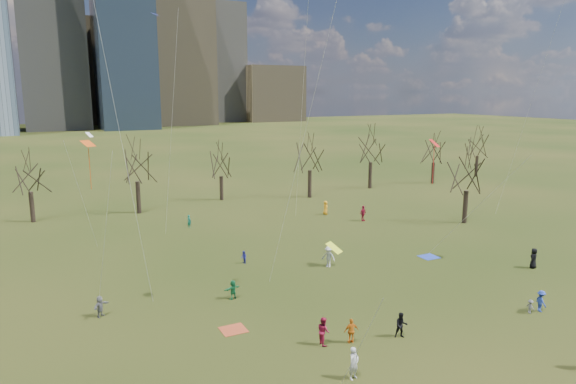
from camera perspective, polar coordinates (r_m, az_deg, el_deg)
name	(u,v)px	position (r m, az deg, el deg)	size (l,w,h in m)	color
ground	(372,332)	(34.24, 9.34, -15.12)	(500.00, 500.00, 0.00)	black
downtown_skyline	(65,32)	(237.09, -23.53, 16.00)	(212.50, 78.00, 118.00)	slate
bare_tree_row	(197,164)	(65.17, -10.05, 3.04)	(113.04, 29.80, 9.50)	black
blanket_navy	(429,257)	(49.59, 15.38, -6.96)	(1.60, 1.50, 0.03)	#243EA9
blanket_crimson	(233,330)	(34.28, -6.09, -14.97)	(1.60, 1.50, 0.03)	#AD4222
person_1	(354,363)	(28.86, 7.33, -18.35)	(0.65, 0.43, 1.79)	silver
person_2	(323,331)	(32.09, 3.96, -15.14)	(0.84, 0.66, 1.74)	#9F1639
person_3	(530,307)	(39.87, 25.33, -11.43)	(0.64, 0.37, 0.98)	slate
person_4	(351,331)	(32.45, 7.06, -15.06)	(0.91, 0.38, 1.56)	orange
person_5	(233,290)	(38.65, -6.14, -10.72)	(1.34, 0.43, 1.44)	#19733E
person_6	(534,258)	(49.53, 25.63, -6.64)	(0.87, 0.56, 1.77)	black
person_8	(244,257)	(46.06, -4.93, -7.25)	(0.57, 0.44, 1.17)	#24269E
person_9	(328,257)	(45.14, 4.52, -7.17)	(1.19, 0.68, 1.84)	silver
person_10	(363,213)	(61.29, 8.34, -2.35)	(1.08, 0.45, 1.84)	#AA1839
person_11	(100,306)	(37.83, -20.15, -11.84)	(1.37, 0.43, 1.47)	slate
person_12	(325,208)	(63.96, 4.18, -1.75)	(0.85, 0.55, 1.74)	orange
person_13	(189,221)	(58.84, -10.93, -3.20)	(0.53, 0.35, 1.46)	#1C7F67
person_14	(401,325)	(33.58, 12.47, -14.26)	(0.79, 0.61, 1.62)	black
person_15	(541,301)	(40.39, 26.30, -10.82)	(0.98, 0.57, 1.52)	#263FA5
kites_airborne	(297,115)	(39.61, 0.98, 8.54)	(62.43, 37.83, 28.74)	#E25113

